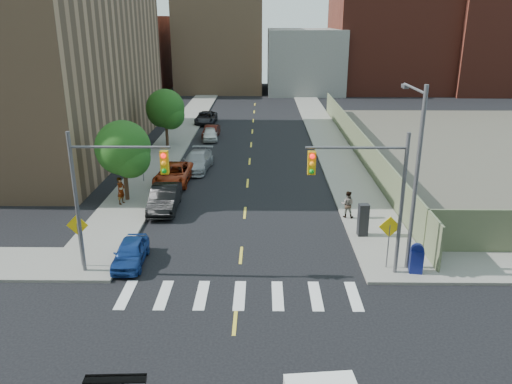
{
  "coord_description": "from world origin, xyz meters",
  "views": [
    {
      "loc": [
        1.08,
        -15.48,
        11.73
      ],
      "look_at": [
        0.73,
        12.31,
        2.0
      ],
      "focal_mm": 35.0,
      "sensor_mm": 36.0,
      "label": 1
    }
  ],
  "objects_px": {
    "parked_car_grey": "(206,118)",
    "parked_car_maroon": "(211,132)",
    "payphone": "(363,220)",
    "parked_car_white": "(210,134)",
    "pedestrian_west": "(121,191)",
    "parked_car_blue": "(130,252)",
    "mailbox": "(417,259)",
    "parked_car_black": "(165,198)",
    "pedestrian_east": "(347,204)",
    "parked_car_silver": "(197,161)",
    "parked_car_red": "(174,174)"
  },
  "relations": [
    {
      "from": "parked_car_silver",
      "to": "parked_car_grey",
      "type": "height_order",
      "value": "parked_car_silver"
    },
    {
      "from": "parked_car_black",
      "to": "parked_car_red",
      "type": "xyz_separation_m",
      "value": [
        -0.34,
        5.44,
        -0.06
      ]
    },
    {
      "from": "parked_car_grey",
      "to": "pedestrian_west",
      "type": "bearing_deg",
      "value": -94.36
    },
    {
      "from": "pedestrian_west",
      "to": "pedestrian_east",
      "type": "height_order",
      "value": "pedestrian_west"
    },
    {
      "from": "parked_car_white",
      "to": "payphone",
      "type": "height_order",
      "value": "payphone"
    },
    {
      "from": "parked_car_grey",
      "to": "payphone",
      "type": "bearing_deg",
      "value": -67.83
    },
    {
      "from": "parked_car_red",
      "to": "payphone",
      "type": "height_order",
      "value": "payphone"
    },
    {
      "from": "pedestrian_west",
      "to": "pedestrian_east",
      "type": "distance_m",
      "value": 14.61
    },
    {
      "from": "parked_car_red",
      "to": "mailbox",
      "type": "xyz_separation_m",
      "value": [
        13.98,
        -13.93,
        0.15
      ]
    },
    {
      "from": "pedestrian_east",
      "to": "parked_car_silver",
      "type": "bearing_deg",
      "value": -30.32
    },
    {
      "from": "parked_car_black",
      "to": "parked_car_silver",
      "type": "xyz_separation_m",
      "value": [
        0.96,
        8.93,
        -0.04
      ]
    },
    {
      "from": "parked_car_black",
      "to": "pedestrian_east",
      "type": "bearing_deg",
      "value": -9.08
    },
    {
      "from": "parked_car_blue",
      "to": "mailbox",
      "type": "relative_size",
      "value": 2.43
    },
    {
      "from": "parked_car_silver",
      "to": "parked_car_maroon",
      "type": "relative_size",
      "value": 1.37
    },
    {
      "from": "parked_car_maroon",
      "to": "parked_car_white",
      "type": "bearing_deg",
      "value": -84.71
    },
    {
      "from": "payphone",
      "to": "pedestrian_east",
      "type": "height_order",
      "value": "payphone"
    },
    {
      "from": "parked_car_black",
      "to": "payphone",
      "type": "height_order",
      "value": "payphone"
    },
    {
      "from": "parked_car_silver",
      "to": "payphone",
      "type": "xyz_separation_m",
      "value": [
        10.93,
        -13.1,
        0.33
      ]
    },
    {
      "from": "parked_car_maroon",
      "to": "parked_car_silver",
      "type": "bearing_deg",
      "value": -84.71
    },
    {
      "from": "parked_car_white",
      "to": "pedestrian_east",
      "type": "bearing_deg",
      "value": -68.86
    },
    {
      "from": "parked_car_grey",
      "to": "mailbox",
      "type": "height_order",
      "value": "mailbox"
    },
    {
      "from": "parked_car_black",
      "to": "pedestrian_east",
      "type": "distance_m",
      "value": 11.56
    },
    {
      "from": "parked_car_maroon",
      "to": "payphone",
      "type": "height_order",
      "value": "payphone"
    },
    {
      "from": "mailbox",
      "to": "parked_car_grey",
      "type": "bearing_deg",
      "value": 120.25
    },
    {
      "from": "parked_car_maroon",
      "to": "parked_car_grey",
      "type": "bearing_deg",
      "value": 105.58
    },
    {
      "from": "parked_car_grey",
      "to": "parked_car_black",
      "type": "bearing_deg",
      "value": -88.08
    },
    {
      "from": "parked_car_red",
      "to": "parked_car_maroon",
      "type": "xyz_separation_m",
      "value": [
        1.3,
        15.18,
        -0.1
      ]
    },
    {
      "from": "payphone",
      "to": "pedestrian_west",
      "type": "height_order",
      "value": "payphone"
    },
    {
      "from": "payphone",
      "to": "parked_car_white",
      "type": "bearing_deg",
      "value": 109.94
    },
    {
      "from": "parked_car_white",
      "to": "pedestrian_west",
      "type": "bearing_deg",
      "value": -107.37
    },
    {
      "from": "parked_car_red",
      "to": "mailbox",
      "type": "height_order",
      "value": "mailbox"
    },
    {
      "from": "parked_car_silver",
      "to": "pedestrian_west",
      "type": "xyz_separation_m",
      "value": [
        -3.95,
        -8.24,
        0.31
      ]
    },
    {
      "from": "parked_car_maroon",
      "to": "parked_car_grey",
      "type": "xyz_separation_m",
      "value": [
        -1.3,
        7.16,
        0.06
      ]
    },
    {
      "from": "parked_car_black",
      "to": "parked_car_white",
      "type": "distance_m",
      "value": 19.47
    },
    {
      "from": "parked_car_maroon",
      "to": "payphone",
      "type": "xyz_separation_m",
      "value": [
        10.93,
        -24.8,
        0.46
      ]
    },
    {
      "from": "parked_car_maroon",
      "to": "mailbox",
      "type": "bearing_deg",
      "value": -61.18
    },
    {
      "from": "parked_car_white",
      "to": "pedestrian_west",
      "type": "xyz_separation_m",
      "value": [
        -3.95,
        -18.76,
        0.43
      ]
    },
    {
      "from": "parked_car_red",
      "to": "parked_car_white",
      "type": "distance_m",
      "value": 14.07
    },
    {
      "from": "mailbox",
      "to": "pedestrian_east",
      "type": "height_order",
      "value": "pedestrian_east"
    },
    {
      "from": "parked_car_blue",
      "to": "pedestrian_east",
      "type": "xyz_separation_m",
      "value": [
        11.8,
        5.99,
        0.37
      ]
    },
    {
      "from": "parked_car_blue",
      "to": "pedestrian_west",
      "type": "xyz_separation_m",
      "value": [
        -2.65,
        8.18,
        0.44
      ]
    },
    {
      "from": "parked_car_black",
      "to": "pedestrian_east",
      "type": "height_order",
      "value": "pedestrian_east"
    },
    {
      "from": "parked_car_white",
      "to": "parked_car_grey",
      "type": "bearing_deg",
      "value": 93.38
    },
    {
      "from": "parked_car_grey",
      "to": "pedestrian_west",
      "type": "distance_m",
      "value": 27.23
    },
    {
      "from": "parked_car_black",
      "to": "parked_car_grey",
      "type": "distance_m",
      "value": 27.78
    },
    {
      "from": "parked_car_red",
      "to": "payphone",
      "type": "xyz_separation_m",
      "value": [
        12.23,
        -9.62,
        0.35
      ]
    },
    {
      "from": "parked_car_white",
      "to": "parked_car_silver",
      "type": "bearing_deg",
      "value": -95.48
    },
    {
      "from": "parked_car_white",
      "to": "payphone",
      "type": "distance_m",
      "value": 26.04
    },
    {
      "from": "parked_car_grey",
      "to": "parked_car_maroon",
      "type": "bearing_deg",
      "value": -78.49
    },
    {
      "from": "parked_car_blue",
      "to": "payphone",
      "type": "relative_size",
      "value": 1.96
    }
  ]
}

